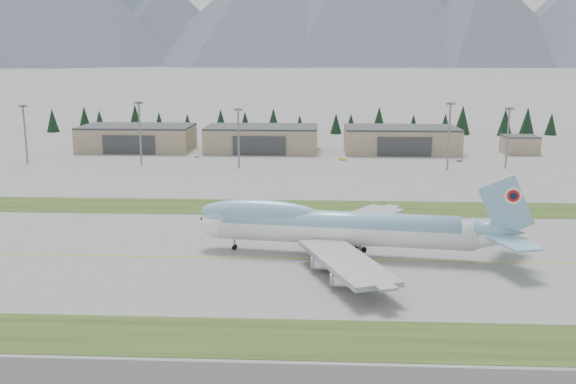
# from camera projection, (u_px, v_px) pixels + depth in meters

# --- Properties ---
(ground) EXTENTS (7000.00, 7000.00, 0.00)m
(ground) POSITION_uv_depth(u_px,v_px,m) (269.00, 258.00, 132.84)
(ground) COLOR gray
(ground) RESTS_ON ground
(grass_strip_near) EXTENTS (400.00, 14.00, 0.08)m
(grass_strip_near) POSITION_uv_depth(u_px,v_px,m) (249.00, 338.00, 95.75)
(grass_strip_near) COLOR #264117
(grass_strip_near) RESTS_ON ground
(grass_strip_far) EXTENTS (400.00, 18.00, 0.08)m
(grass_strip_far) POSITION_uv_depth(u_px,v_px,m) (282.00, 207.00, 176.76)
(grass_strip_far) COLOR #264117
(grass_strip_far) RESTS_ON ground
(taxiway_line_main) EXTENTS (400.00, 0.40, 0.02)m
(taxiway_line_main) POSITION_uv_depth(u_px,v_px,m) (269.00, 258.00, 132.84)
(taxiway_line_main) COLOR yellow
(taxiway_line_main) RESTS_ON ground
(boeing_747_freighter) EXTENTS (70.18, 59.96, 18.43)m
(boeing_747_freighter) POSITION_uv_depth(u_px,v_px,m) (341.00, 227.00, 133.84)
(boeing_747_freighter) COLOR white
(boeing_747_freighter) RESTS_ON ground
(hangar_left) EXTENTS (48.00, 26.60, 10.80)m
(hangar_left) POSITION_uv_depth(u_px,v_px,m) (137.00, 138.00, 281.48)
(hangar_left) COLOR gray
(hangar_left) RESTS_ON ground
(hangar_center) EXTENTS (48.00, 26.60, 10.80)m
(hangar_center) POSITION_uv_depth(u_px,v_px,m) (262.00, 138.00, 278.76)
(hangar_center) COLOR gray
(hangar_center) RESTS_ON ground
(hangar_right) EXTENTS (48.00, 26.60, 10.80)m
(hangar_right) POSITION_uv_depth(u_px,v_px,m) (401.00, 139.00, 275.78)
(hangar_right) COLOR gray
(hangar_right) RESTS_ON ground
(control_shed) EXTENTS (14.00, 12.00, 7.60)m
(control_shed) POSITION_uv_depth(u_px,v_px,m) (520.00, 144.00, 271.79)
(control_shed) COLOR gray
(control_shed) RESTS_ON ground
(floodlight_masts) EXTENTS (185.22, 9.44, 24.38)m
(floodlight_masts) POSITION_uv_depth(u_px,v_px,m) (269.00, 124.00, 237.42)
(floodlight_masts) COLOR slate
(floodlight_masts) RESTS_ON ground
(service_vehicle_a) EXTENTS (2.02, 3.68, 1.19)m
(service_vehicle_a) POSITION_uv_depth(u_px,v_px,m) (197.00, 157.00, 263.47)
(service_vehicle_a) COLOR silver
(service_vehicle_a) RESTS_ON ground
(service_vehicle_b) EXTENTS (3.43, 2.09, 1.07)m
(service_vehicle_b) POSITION_uv_depth(u_px,v_px,m) (342.00, 160.00, 255.03)
(service_vehicle_b) COLOR #D3E238
(service_vehicle_b) RESTS_ON ground
(service_vehicle_c) EXTENTS (3.19, 4.67, 1.26)m
(service_vehicle_c) POSITION_uv_depth(u_px,v_px,m) (459.00, 161.00, 252.62)
(service_vehicle_c) COLOR #B4B3B8
(service_vehicle_c) RESTS_ON ground
(conifer_belt) EXTENTS (271.35, 14.26, 15.43)m
(conifer_belt) POSITION_uv_depth(u_px,v_px,m) (302.00, 121.00, 337.35)
(conifer_belt) COLOR black
(conifer_belt) RESTS_ON ground
(mountain_ridge_front) EXTENTS (4252.87, 1232.23, 502.37)m
(mountain_ridge_front) POSITION_uv_depth(u_px,v_px,m) (336.00, 0.00, 2250.39)
(mountain_ridge_front) COLOR #4D5A67
(mountain_ridge_front) RESTS_ON ground
(mountain_ridge_rear) EXTENTS (4524.61, 1044.41, 522.21)m
(mountain_ridge_rear) POSITION_uv_depth(u_px,v_px,m) (339.00, 5.00, 2904.85)
(mountain_ridge_rear) COLOR #4D5A67
(mountain_ridge_rear) RESTS_ON ground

